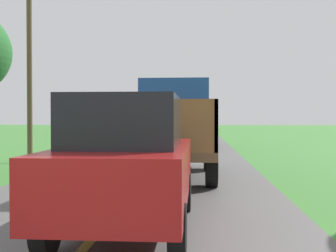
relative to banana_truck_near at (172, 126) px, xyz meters
name	(u,v)px	position (x,y,z in m)	size (l,w,h in m)	color
banana_truck_near	(172,126)	(0.00, 0.00, 0.00)	(2.38, 5.82, 2.80)	#2D2D30
banana_truck_far	(183,122)	(-0.20, 12.67, -0.02)	(2.38, 5.81, 2.80)	#2D2D30
utility_pole_roadside	(29,66)	(-5.71, 3.60, 2.20)	(1.69, 0.20, 6.85)	brown
following_car	(128,161)	(-0.24, -6.30, -0.40)	(1.74, 4.10, 1.92)	maroon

